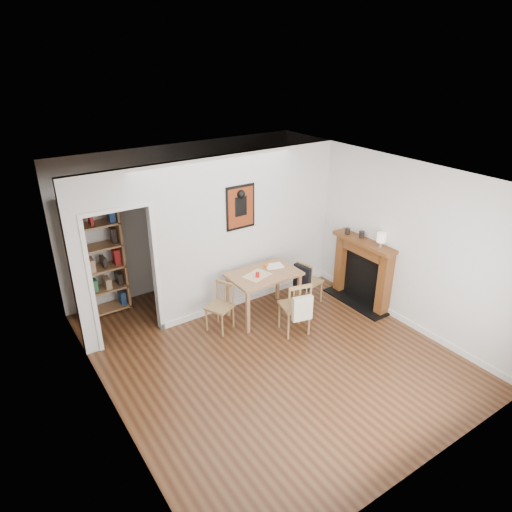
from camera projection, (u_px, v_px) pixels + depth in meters
ground at (267, 349)px, 6.72m from camera, size 5.20×5.20×0.00m
room_shell at (225, 238)px, 7.24m from camera, size 5.20×5.20×5.20m
dining_table at (264, 278)px, 7.32m from camera, size 1.12×0.72×0.77m
chair_left at (220, 308)px, 7.05m from camera, size 0.52×0.52×0.78m
chair_right at (309, 281)px, 7.79m from camera, size 0.51×0.47×0.79m
chair_front at (295, 306)px, 6.96m from camera, size 0.54×0.58×0.90m
bookshelf at (97, 259)px, 7.28m from camera, size 0.83×0.33×1.98m
fireplace at (363, 269)px, 7.75m from camera, size 0.45×1.25×1.16m
red_glass at (257, 275)px, 7.14m from camera, size 0.06×0.06×0.08m
orange_fruit at (266, 265)px, 7.47m from camera, size 0.07×0.07×0.07m
placemat at (257, 275)px, 7.21m from camera, size 0.47×0.40×0.00m
notebook at (274, 266)px, 7.51m from camera, size 0.33×0.28×0.01m
mantel_lamp at (381, 238)px, 7.20m from camera, size 0.15×0.15×0.23m
ceramic_jar_a at (362, 234)px, 7.58m from camera, size 0.09×0.09×0.11m
ceramic_jar_b at (348, 231)px, 7.73m from camera, size 0.08×0.08×0.10m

